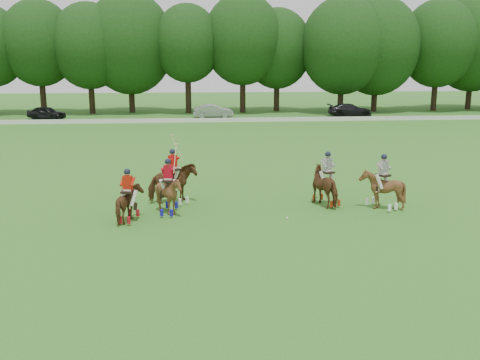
{
  "coord_description": "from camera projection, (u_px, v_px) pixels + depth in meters",
  "views": [
    {
      "loc": [
        0.23,
        -17.79,
        6.39
      ],
      "look_at": [
        2.25,
        4.2,
        1.4
      ],
      "focal_mm": 40.0,
      "sensor_mm": 36.0,
      "label": 1
    }
  ],
  "objects": [
    {
      "name": "polo_red_c",
      "position": [
        169.0,
        194.0,
        22.46
      ],
      "size": [
        1.56,
        1.7,
        2.92
      ],
      "color": "#462812",
      "rests_on": "ground"
    },
    {
      "name": "polo_red_a",
      "position": [
        129.0,
        203.0,
        21.39
      ],
      "size": [
        1.17,
        1.85,
        2.17
      ],
      "color": "#462812",
      "rests_on": "ground"
    },
    {
      "name": "polo_stripe_a",
      "position": [
        327.0,
        186.0,
        23.84
      ],
      "size": [
        1.67,
        2.26,
        2.43
      ],
      "color": "#462812",
      "rests_on": "ground"
    },
    {
      "name": "polo_red_b",
      "position": [
        173.0,
        183.0,
        24.15
      ],
      "size": [
        2.36,
        2.35,
        3.03
      ],
      "color": "#462812",
      "rests_on": "ground"
    },
    {
      "name": "polo_stripe_b",
      "position": [
        382.0,
        189.0,
        23.23
      ],
      "size": [
        1.99,
        2.06,
        2.43
      ],
      "color": "#462812",
      "rests_on": "ground"
    },
    {
      "name": "ground",
      "position": [
        187.0,
        247.0,
        18.67
      ],
      "size": [
        180.0,
        180.0,
        0.0
      ],
      "primitive_type": "plane",
      "color": "#32651D",
      "rests_on": "ground"
    },
    {
      "name": "boundary_rail",
      "position": [
        189.0,
        120.0,
        55.53
      ],
      "size": [
        120.0,
        0.1,
        0.44
      ],
      "primitive_type": "cube",
      "color": "white",
      "rests_on": "ground"
    },
    {
      "name": "polo_ball",
      "position": [
        287.0,
        218.0,
        21.88
      ],
      "size": [
        0.09,
        0.09,
        0.09
      ],
      "primitive_type": "sphere",
      "color": "white",
      "rests_on": "ground"
    },
    {
      "name": "car_left",
      "position": [
        47.0,
        113.0,
        58.41
      ],
      "size": [
        4.49,
        2.97,
        1.42
      ],
      "primitive_type": "imported",
      "rotation": [
        0.0,
        0.0,
        1.23
      ],
      "color": "black",
      "rests_on": "ground"
    },
    {
      "name": "car_right",
      "position": [
        350.0,
        110.0,
        61.44
      ],
      "size": [
        5.11,
        2.32,
        1.45
      ],
      "primitive_type": "imported",
      "rotation": [
        0.0,
        0.0,
        1.51
      ],
      "color": "black",
      "rests_on": "ground"
    },
    {
      "name": "tree_line",
      "position": [
        190.0,
        44.0,
        63.55
      ],
      "size": [
        117.98,
        14.32,
        14.75
      ],
      "color": "black",
      "rests_on": "ground"
    },
    {
      "name": "car_mid",
      "position": [
        213.0,
        111.0,
        60.03
      ],
      "size": [
        4.48,
        1.73,
        1.46
      ],
      "primitive_type": "imported",
      "rotation": [
        0.0,
        0.0,
        1.61
      ],
      "color": "#98989D",
      "rests_on": "ground"
    }
  ]
}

